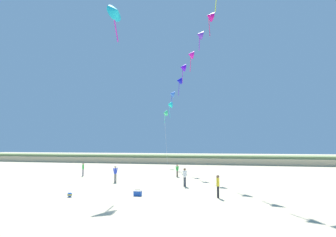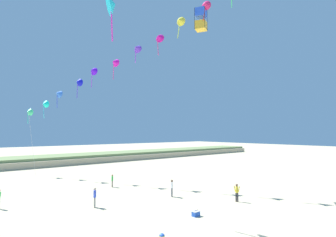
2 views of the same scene
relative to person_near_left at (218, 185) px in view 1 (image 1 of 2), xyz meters
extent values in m
plane|color=beige|center=(-5.17, -4.46, -0.97)|extent=(240.00, 240.00, 0.00)
cube|color=#BFAE8B|center=(-5.17, 41.61, -0.36)|extent=(120.00, 9.86, 1.22)
cube|color=#7A8E56|center=(-5.17, 41.61, 0.42)|extent=(120.00, 8.38, 0.69)
cylinder|color=black|center=(0.03, -0.07, -0.55)|extent=(0.12, 0.12, 0.84)
cylinder|color=black|center=(-0.03, 0.07, -0.55)|extent=(0.12, 0.12, 0.84)
cylinder|color=yellow|center=(0.00, 0.00, 0.17)|extent=(0.22, 0.22, 0.60)
cylinder|color=yellow|center=(0.07, -0.18, 0.22)|extent=(0.15, 0.22, 0.57)
cylinder|color=yellow|center=(-0.07, 0.18, 0.22)|extent=(0.15, 0.22, 0.57)
sphere|color=brown|center=(0.00, 0.00, 0.59)|extent=(0.23, 0.23, 0.23)
cylinder|color=#474C56|center=(-3.57, 5.30, -0.53)|extent=(0.13, 0.13, 0.87)
cylinder|color=#474C56|center=(-3.49, 5.43, -0.53)|extent=(0.13, 0.13, 0.87)
cylinder|color=white|center=(-3.53, 5.37, 0.21)|extent=(0.23, 0.23, 0.61)
cylinder|color=white|center=(-3.64, 5.20, 0.25)|extent=(0.18, 0.22, 0.58)
cylinder|color=white|center=(-3.43, 5.53, 0.25)|extent=(0.18, 0.22, 0.58)
sphere|color=brown|center=(-3.53, 5.37, 0.63)|extent=(0.23, 0.23, 0.23)
cylinder|color=#726656|center=(-6.07, 13.43, -0.59)|extent=(0.11, 0.11, 0.75)
cylinder|color=#726656|center=(-5.99, 13.54, -0.59)|extent=(0.11, 0.11, 0.75)
cylinder|color=green|center=(-6.03, 13.49, 0.05)|extent=(0.20, 0.20, 0.53)
cylinder|color=green|center=(-6.14, 13.35, 0.10)|extent=(0.17, 0.19, 0.51)
cylinder|color=green|center=(-5.93, 13.62, 0.10)|extent=(0.17, 0.19, 0.51)
sphere|color=#9E7051|center=(-6.03, 13.49, 0.43)|extent=(0.20, 0.20, 0.20)
cylinder|color=#282D4C|center=(-17.79, 11.68, -0.55)|extent=(0.12, 0.12, 0.84)
cylinder|color=#282D4C|center=(-17.73, 11.54, -0.55)|extent=(0.12, 0.12, 0.84)
cylinder|color=green|center=(-17.76, 11.61, 0.16)|extent=(0.22, 0.22, 0.59)
cylinder|color=green|center=(-17.83, 11.78, 0.21)|extent=(0.15, 0.21, 0.56)
cylinder|color=green|center=(-17.69, 11.43, 0.21)|extent=(0.15, 0.21, 0.56)
sphere|color=tan|center=(-17.76, 11.61, 0.58)|extent=(0.23, 0.23, 0.23)
cylinder|color=gray|center=(-11.25, 6.69, -0.53)|extent=(0.13, 0.13, 0.87)
cylinder|color=gray|center=(-11.17, 6.82, -0.53)|extent=(0.13, 0.13, 0.87)
cylinder|color=blue|center=(-11.21, 6.75, 0.21)|extent=(0.23, 0.23, 0.61)
cylinder|color=blue|center=(-11.31, 6.58, 0.25)|extent=(0.18, 0.22, 0.58)
cylinder|color=blue|center=(-11.10, 6.92, 0.25)|extent=(0.18, 0.22, 0.58)
sphere|color=beige|center=(-11.21, 6.75, 0.64)|extent=(0.23, 0.23, 0.23)
cone|color=#3CD88C|center=(-11.95, 30.11, 8.76)|extent=(1.24, 1.32, 1.12)
cylinder|color=#39E5BB|center=(-12.02, 30.25, 7.72)|extent=(0.08, 0.27, 1.62)
cone|color=#14F1DA|center=(-10.36, 27.31, 9.90)|extent=(1.23, 1.33, 1.13)
cylinder|color=#39CEE5|center=(-10.43, 27.44, 8.68)|extent=(0.24, 0.12, 2.00)
cone|color=#3575E9|center=(-9.28, 24.45, 11.25)|extent=(1.25, 1.35, 1.22)
cylinder|color=blue|center=(-9.35, 24.58, 10.09)|extent=(0.15, 0.19, 1.89)
cone|color=#0E15CF|center=(-7.44, 21.42, 12.73)|extent=(1.10, 1.29, 1.10)
cylinder|color=#5C39E5|center=(-7.51, 21.55, 11.47)|extent=(0.17, 0.23, 2.09)
cone|color=#5711F1|center=(-6.37, 18.90, 14.09)|extent=(1.26, 1.37, 1.18)
cylinder|color=#9839E5|center=(-6.44, 19.03, 12.80)|extent=(0.13, 0.12, 2.14)
cone|color=#E316B7|center=(-4.67, 15.86, 14.94)|extent=(1.19, 1.33, 1.19)
cylinder|color=#E53996|center=(-4.74, 16.00, 13.67)|extent=(0.17, 0.16, 2.11)
cone|color=#6836CF|center=(-3.05, 12.97, 16.45)|extent=(1.27, 1.37, 1.22)
cylinder|color=#9A39E5|center=(-3.12, 13.10, 15.37)|extent=(0.14, 0.09, 1.71)
cone|color=#CD1090|center=(-1.50, 10.24, 17.47)|extent=(1.32, 1.40, 1.22)
cylinder|color=#E53984|center=(-1.57, 10.37, 16.22)|extent=(0.20, 0.13, 2.07)
cylinder|color=#C9E539|center=(-0.56, 7.61, 17.75)|extent=(0.30, 0.21, 1.93)
cylinder|color=silver|center=(-11.56, 29.24, 3.96)|extent=(1.04, 1.29, 9.86)
cone|color=#1FD2E4|center=(-10.65, 5.02, 16.72)|extent=(1.81, 2.23, 2.03)
cone|color=#E52DBF|center=(-10.65, 5.02, 16.74)|extent=(1.03, 1.24, 1.13)
cylinder|color=#E52DBF|center=(-10.65, 5.02, 14.98)|extent=(0.50, 0.53, 2.88)
cube|color=blue|center=(-6.08, -0.55, -0.79)|extent=(0.56, 0.40, 0.36)
cube|color=white|center=(-6.08, -0.55, -0.58)|extent=(0.58, 0.41, 0.06)
cylinder|color=black|center=(-6.08, -0.55, -0.52)|extent=(0.45, 0.03, 0.03)
sphere|color=blue|center=(-10.84, -2.32, -0.79)|extent=(0.36, 0.36, 0.36)
cylinder|color=yellow|center=(-10.84, -2.32, -0.79)|extent=(0.36, 0.36, 0.09)
camera|label=1|loc=(1.89, -22.67, 2.93)|focal=32.00mm
camera|label=2|loc=(-20.98, -15.27, 5.61)|focal=28.00mm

